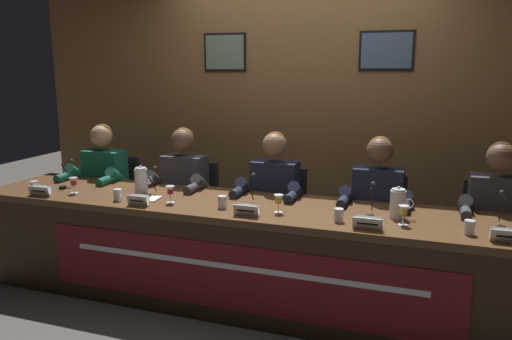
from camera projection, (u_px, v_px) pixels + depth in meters
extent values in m
plane|color=#4C4742|center=(256.00, 302.00, 3.67)|extent=(12.00, 12.00, 0.00)
cube|color=brown|center=(302.00, 111.00, 4.60)|extent=(5.48, 0.12, 2.60)
cube|color=black|center=(225.00, 52.00, 4.67)|extent=(0.42, 0.02, 0.35)
cube|color=slate|center=(225.00, 52.00, 4.66)|extent=(0.38, 0.01, 0.31)
cube|color=black|center=(386.00, 51.00, 4.20)|extent=(0.46, 0.02, 0.33)
cube|color=slate|center=(386.00, 51.00, 4.18)|extent=(0.42, 0.01, 0.29)
cube|color=brown|center=(256.00, 208.00, 3.52)|extent=(4.28, 0.78, 0.05)
cube|color=#342112|center=(238.00, 277.00, 3.25)|extent=(4.22, 0.04, 0.70)
cube|color=#342112|center=(27.00, 227.00, 4.27)|extent=(0.08, 0.70, 0.70)
cube|color=maroon|center=(235.00, 278.00, 3.24)|extent=(2.84, 0.01, 0.45)
cube|color=white|center=(234.00, 267.00, 3.22)|extent=(2.41, 0.00, 0.04)
cylinder|color=black|center=(112.00, 251.00, 4.63)|extent=(0.44, 0.44, 0.02)
cylinder|color=black|center=(111.00, 230.00, 4.59)|extent=(0.05, 0.05, 0.39)
cube|color=#232328|center=(109.00, 209.00, 4.54)|extent=(0.44, 0.44, 0.03)
cube|color=#232328|center=(121.00, 179.00, 4.68)|extent=(0.40, 0.05, 0.44)
cylinder|color=black|center=(77.00, 241.00, 4.29)|extent=(0.10, 0.10, 0.44)
cylinder|color=black|center=(96.00, 244.00, 4.23)|extent=(0.10, 0.10, 0.44)
cylinder|color=black|center=(86.00, 206.00, 4.38)|extent=(0.13, 0.34, 0.13)
cylinder|color=black|center=(105.00, 209.00, 4.31)|extent=(0.13, 0.34, 0.13)
cube|color=#196047|center=(105.00, 177.00, 4.45)|extent=(0.36, 0.20, 0.48)
sphere|color=tan|center=(101.00, 136.00, 4.36)|extent=(0.19, 0.19, 0.19)
sphere|color=#593819|center=(102.00, 134.00, 4.37)|extent=(0.17, 0.17, 0.17)
cylinder|color=#196047|center=(78.00, 175.00, 4.42)|extent=(0.09, 0.30, 0.25)
cylinder|color=#196047|center=(119.00, 179.00, 4.29)|extent=(0.09, 0.30, 0.25)
cylinder|color=#196047|center=(66.00, 176.00, 4.27)|extent=(0.07, 0.24, 0.07)
cylinder|color=#196047|center=(107.00, 180.00, 4.14)|extent=(0.07, 0.24, 0.07)
cube|color=white|center=(38.00, 191.00, 3.73)|extent=(0.19, 0.03, 0.08)
cube|color=white|center=(42.00, 190.00, 3.76)|extent=(0.19, 0.03, 0.08)
cube|color=black|center=(38.00, 191.00, 3.73)|extent=(0.13, 0.01, 0.01)
cylinder|color=white|center=(74.00, 193.00, 3.83)|extent=(0.06, 0.06, 0.00)
cylinder|color=white|center=(74.00, 189.00, 3.82)|extent=(0.01, 0.01, 0.05)
cone|color=white|center=(73.00, 182.00, 3.81)|extent=(0.06, 0.06, 0.06)
cylinder|color=#B21E2D|center=(74.00, 183.00, 3.81)|extent=(0.04, 0.04, 0.04)
cylinder|color=silver|center=(35.00, 186.00, 3.86)|extent=(0.06, 0.06, 0.08)
cylinder|color=silver|center=(35.00, 189.00, 3.87)|extent=(0.05, 0.05, 0.05)
cylinder|color=black|center=(63.00, 187.00, 3.97)|extent=(0.06, 0.06, 0.02)
cylinder|color=black|center=(67.00, 174.00, 4.01)|extent=(0.01, 0.13, 0.18)
sphere|color=#2D2D2D|center=(72.00, 161.00, 4.05)|extent=(0.03, 0.03, 0.03)
cylinder|color=black|center=(189.00, 262.00, 4.37)|extent=(0.44, 0.44, 0.02)
cylinder|color=black|center=(188.00, 240.00, 4.33)|extent=(0.05, 0.05, 0.39)
cube|color=#232328|center=(188.00, 217.00, 4.29)|extent=(0.44, 0.44, 0.03)
cube|color=#232328|center=(197.00, 186.00, 4.42)|extent=(0.40, 0.05, 0.44)
cylinder|color=black|center=(158.00, 252.00, 4.04)|extent=(0.10, 0.10, 0.44)
cylinder|color=black|center=(180.00, 255.00, 3.97)|extent=(0.10, 0.10, 0.44)
cylinder|color=black|center=(166.00, 215.00, 4.12)|extent=(0.13, 0.34, 0.13)
cylinder|color=black|center=(187.00, 218.00, 4.06)|extent=(0.13, 0.34, 0.13)
cube|color=#38383D|center=(185.00, 184.00, 4.20)|extent=(0.36, 0.20, 0.48)
sphere|color=brown|center=(183.00, 140.00, 4.10)|extent=(0.19, 0.19, 0.19)
sphere|color=#593819|center=(183.00, 138.00, 4.11)|extent=(0.17, 0.17, 0.17)
cylinder|color=#38383D|center=(157.00, 182.00, 4.17)|extent=(0.09, 0.30, 0.25)
cylinder|color=#38383D|center=(202.00, 186.00, 4.03)|extent=(0.09, 0.30, 0.25)
cylinder|color=#38383D|center=(147.00, 183.00, 4.01)|extent=(0.07, 0.24, 0.07)
cylinder|color=#38383D|center=(194.00, 188.00, 3.88)|extent=(0.07, 0.24, 0.07)
cube|color=white|center=(137.00, 201.00, 3.46)|extent=(0.16, 0.03, 0.08)
cube|color=white|center=(139.00, 200.00, 3.49)|extent=(0.16, 0.03, 0.08)
cube|color=black|center=(137.00, 201.00, 3.46)|extent=(0.11, 0.01, 0.01)
cylinder|color=white|center=(171.00, 203.00, 3.56)|extent=(0.06, 0.06, 0.00)
cylinder|color=white|center=(170.00, 199.00, 3.55)|extent=(0.01, 0.01, 0.05)
cone|color=white|center=(170.00, 190.00, 3.54)|extent=(0.06, 0.06, 0.06)
cylinder|color=#B21E2D|center=(170.00, 191.00, 3.54)|extent=(0.04, 0.04, 0.04)
cylinder|color=silver|center=(118.00, 195.00, 3.61)|extent=(0.06, 0.06, 0.08)
cylinder|color=silver|center=(118.00, 197.00, 3.62)|extent=(0.05, 0.05, 0.05)
cylinder|color=black|center=(148.00, 196.00, 3.70)|extent=(0.06, 0.06, 0.02)
cylinder|color=black|center=(151.00, 181.00, 3.74)|extent=(0.01, 0.13, 0.18)
sphere|color=#2D2D2D|center=(155.00, 168.00, 3.78)|extent=(0.03, 0.03, 0.03)
cylinder|color=black|center=(275.00, 275.00, 4.12)|extent=(0.44, 0.44, 0.02)
cylinder|color=black|center=(276.00, 251.00, 4.07)|extent=(0.05, 0.05, 0.39)
cube|color=#232328|center=(276.00, 227.00, 4.03)|extent=(0.44, 0.44, 0.03)
cube|color=#232328|center=(283.00, 193.00, 4.17)|extent=(0.40, 0.05, 0.44)
cylinder|color=black|center=(250.00, 265.00, 3.78)|extent=(0.10, 0.10, 0.44)
cylinder|color=black|center=(275.00, 268.00, 3.72)|extent=(0.10, 0.10, 0.44)
cylinder|color=black|center=(256.00, 225.00, 3.86)|extent=(0.13, 0.34, 0.13)
cylinder|color=black|center=(281.00, 228.00, 3.80)|extent=(0.13, 0.34, 0.13)
cube|color=#1E2338|center=(275.00, 191.00, 3.94)|extent=(0.36, 0.20, 0.48)
sphere|color=#8E664C|center=(275.00, 145.00, 3.84)|extent=(0.19, 0.19, 0.19)
sphere|color=#593819|center=(275.00, 143.00, 3.86)|extent=(0.17, 0.17, 0.17)
cylinder|color=#1E2338|center=(246.00, 189.00, 3.91)|extent=(0.09, 0.30, 0.25)
cylinder|color=#1E2338|center=(298.00, 194.00, 3.78)|extent=(0.09, 0.30, 0.25)
cylinder|color=#1E2338|center=(238.00, 191.00, 3.76)|extent=(0.07, 0.24, 0.07)
cylinder|color=#1E2338|center=(292.00, 196.00, 3.62)|extent=(0.07, 0.24, 0.07)
cube|color=white|center=(246.00, 211.00, 3.22)|extent=(0.17, 0.03, 0.08)
cube|color=white|center=(247.00, 209.00, 3.25)|extent=(0.17, 0.03, 0.08)
cube|color=black|center=(245.00, 211.00, 3.22)|extent=(0.12, 0.01, 0.01)
cylinder|color=white|center=(278.00, 212.00, 3.32)|extent=(0.06, 0.06, 0.00)
cylinder|color=white|center=(278.00, 208.00, 3.31)|extent=(0.01, 0.01, 0.05)
cone|color=white|center=(278.00, 199.00, 3.30)|extent=(0.06, 0.06, 0.06)
cylinder|color=yellow|center=(278.00, 200.00, 3.30)|extent=(0.04, 0.04, 0.04)
cylinder|color=silver|center=(222.00, 202.00, 3.42)|extent=(0.06, 0.06, 0.08)
cylinder|color=silver|center=(222.00, 204.00, 3.42)|extent=(0.05, 0.05, 0.05)
cylinder|color=black|center=(247.00, 205.00, 3.45)|extent=(0.06, 0.06, 0.02)
cylinder|color=black|center=(251.00, 189.00, 3.49)|extent=(0.01, 0.13, 0.18)
sphere|color=#2D2D2D|center=(253.00, 175.00, 3.53)|extent=(0.03, 0.03, 0.03)
cylinder|color=black|center=(373.00, 288.00, 3.86)|extent=(0.44, 0.44, 0.02)
cylinder|color=black|center=(375.00, 263.00, 3.82)|extent=(0.05, 0.05, 0.39)
cube|color=#232328|center=(376.00, 238.00, 3.77)|extent=(0.44, 0.44, 0.03)
cube|color=#232328|center=(380.00, 201.00, 3.91)|extent=(0.40, 0.05, 0.44)
cylinder|color=black|center=(355.00, 279.00, 3.52)|extent=(0.10, 0.10, 0.44)
cylinder|color=black|center=(384.00, 283.00, 3.46)|extent=(0.10, 0.10, 0.44)
cylinder|color=black|center=(359.00, 236.00, 3.61)|extent=(0.13, 0.34, 0.13)
cylinder|color=black|center=(388.00, 239.00, 3.54)|extent=(0.13, 0.34, 0.13)
cube|color=#1E2338|center=(377.00, 200.00, 3.68)|extent=(0.36, 0.20, 0.48)
sphere|color=brown|center=(380.00, 150.00, 3.59)|extent=(0.19, 0.19, 0.19)
sphere|color=#593819|center=(380.00, 148.00, 3.60)|extent=(0.17, 0.17, 0.17)
cylinder|color=#1E2338|center=(347.00, 198.00, 3.65)|extent=(0.09, 0.30, 0.25)
cylinder|color=#1E2338|center=(406.00, 203.00, 3.52)|extent=(0.09, 0.30, 0.25)
cylinder|color=#1E2338|center=(344.00, 201.00, 3.50)|extent=(0.07, 0.24, 0.07)
cylinder|color=#1E2338|center=(406.00, 206.00, 3.37)|extent=(0.07, 0.24, 0.07)
cube|color=white|center=(367.00, 224.00, 2.95)|extent=(0.18, 0.03, 0.08)
cube|color=white|center=(368.00, 222.00, 2.98)|extent=(0.18, 0.03, 0.08)
cube|color=black|center=(367.00, 224.00, 2.95)|extent=(0.13, 0.01, 0.01)
cylinder|color=white|center=(403.00, 225.00, 3.06)|extent=(0.06, 0.06, 0.00)
cylinder|color=white|center=(403.00, 220.00, 3.05)|extent=(0.01, 0.01, 0.05)
cone|color=white|center=(404.00, 211.00, 3.04)|extent=(0.06, 0.06, 0.06)
cylinder|color=yellow|center=(403.00, 212.00, 3.04)|extent=(0.04, 0.04, 0.04)
cylinder|color=silver|center=(339.00, 215.00, 3.12)|extent=(0.06, 0.06, 0.08)
cylinder|color=silver|center=(339.00, 218.00, 3.12)|extent=(0.05, 0.05, 0.05)
cylinder|color=black|center=(370.00, 217.00, 3.19)|extent=(0.06, 0.06, 0.02)
cylinder|color=black|center=(371.00, 200.00, 3.23)|extent=(0.01, 0.13, 0.18)
sphere|color=#2D2D2D|center=(373.00, 184.00, 3.27)|extent=(0.03, 0.03, 0.03)
cylinder|color=black|center=(485.00, 304.00, 3.60)|extent=(0.44, 0.44, 0.02)
cylinder|color=black|center=(488.00, 278.00, 3.56)|extent=(0.05, 0.05, 0.39)
cube|color=#232328|center=(491.00, 250.00, 3.52)|extent=(0.44, 0.44, 0.03)
cube|color=#232328|center=(491.00, 211.00, 3.65)|extent=(0.40, 0.05, 0.44)
cylinder|color=black|center=(477.00, 296.00, 3.27)|extent=(0.10, 0.10, 0.44)
cylinder|color=black|center=(510.00, 301.00, 3.20)|extent=(0.10, 0.10, 0.44)
cylinder|color=black|center=(479.00, 249.00, 3.35)|extent=(0.13, 0.34, 0.13)
cylinder|color=black|center=(511.00, 253.00, 3.29)|extent=(0.13, 0.34, 0.13)
cube|color=#38383D|center=(495.00, 210.00, 3.43)|extent=(0.36, 0.20, 0.48)
sphere|color=brown|center=(501.00, 157.00, 3.33)|extent=(0.19, 0.19, 0.19)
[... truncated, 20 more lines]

